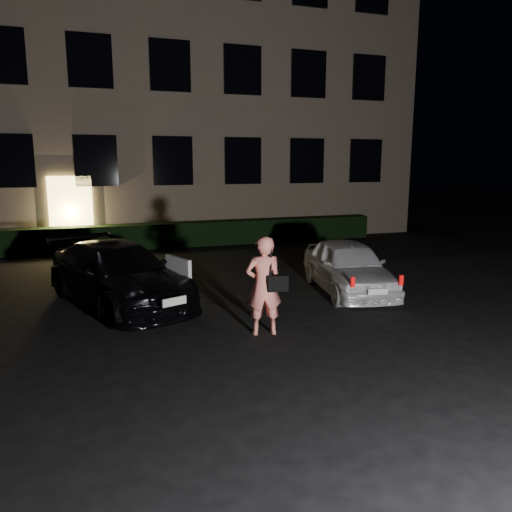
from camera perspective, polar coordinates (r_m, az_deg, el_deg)
name	(u,v)px	position (r m, az deg, el deg)	size (l,w,h in m)	color
ground	(296,350)	(8.19, 4.56, -10.66)	(80.00, 80.00, 0.00)	black
building	(154,88)	(22.38, -11.57, 18.31)	(20.00, 8.11, 12.00)	#756454
hedge	(177,235)	(17.93, -8.97, 2.43)	(15.00, 0.70, 0.85)	black
sedan	(118,274)	(10.91, -15.45, -2.03)	(3.25, 4.80, 1.29)	black
hatch	(348,266)	(11.69, 10.50, -1.17)	(2.03, 3.75, 1.21)	white
man	(264,286)	(8.64, 0.93, -3.39)	(0.73, 0.50, 1.74)	#FF8474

